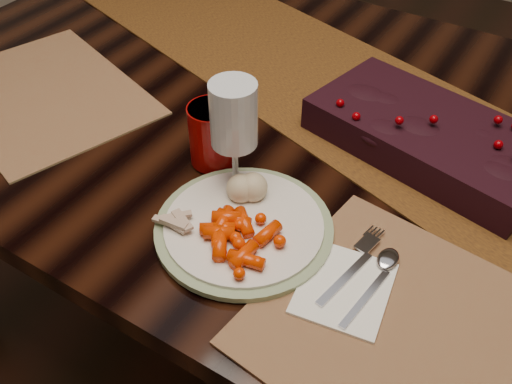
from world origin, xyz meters
The scene contains 15 objects.
floor centered at (0.00, 0.00, 0.00)m, with size 5.00×5.00×0.00m, color black.
dining_table centered at (0.00, 0.00, 0.38)m, with size 1.80×1.00×0.75m, color black.
table_runner centered at (0.05, 0.08, 0.75)m, with size 1.72×0.35×0.00m, color black.
centerpiece centered at (0.15, 0.02, 0.79)m, with size 0.39×0.20×0.08m, color black, non-canonical shape.
placemat_main centered at (0.30, -0.33, 0.75)m, with size 0.45×0.33×0.00m, color brown.
placemat_second centered at (-0.52, -0.19, 0.75)m, with size 0.42×0.30×0.00m, color #94664C.
dinner_plate centered at (-0.01, -0.30, 0.76)m, with size 0.26×0.26×0.01m, color white.
baby_carrots centered at (0.01, -0.34, 0.78)m, with size 0.11×0.09×0.02m, color red, non-canonical shape.
mashed_potatoes centered at (-0.04, -0.25, 0.79)m, with size 0.08×0.07×0.05m, color beige, non-canonical shape.
turkey_shreds centered at (-0.09, -0.35, 0.78)m, with size 0.07×0.06×0.02m, color tan, non-canonical shape.
napkin centered at (0.16, -0.32, 0.76)m, with size 0.11×0.13×0.00m, color white.
fork centered at (0.15, -0.29, 0.76)m, with size 0.02×0.14×0.00m, color silver, non-canonical shape.
spoon centered at (0.19, -0.30, 0.76)m, with size 0.03×0.14×0.00m, color silver, non-canonical shape.
red_cup centered at (-0.14, -0.19, 0.81)m, with size 0.07×0.07×0.10m, color #810707.
wine_glass centered at (-0.07, -0.23, 0.85)m, with size 0.07×0.07×0.19m, color silver, non-canonical shape.
Camera 1 is at (0.30, -0.77, 1.35)m, focal length 40.00 mm.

